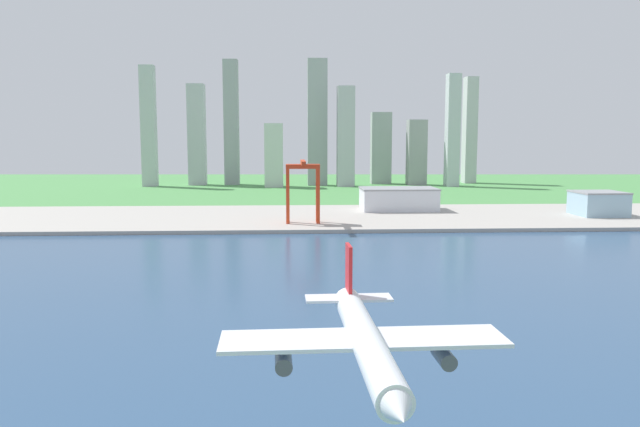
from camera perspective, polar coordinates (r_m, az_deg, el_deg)
The scene contains 8 objects.
ground_plane at distance 252.91m, azimuth -1.45°, elevation -6.06°, with size 2400.00×2400.00×0.00m, color #4B8E4A.
water_bay at distance 194.90m, azimuth -1.00°, elevation -9.98°, with size 840.00×360.00×0.15m, color #2D4C70.
industrial_pier at distance 439.96m, azimuth -2.07°, elevation -0.36°, with size 840.00×140.00×2.50m, color #A8A29A.
airplane_landing at distance 74.54m, azimuth 4.24°, elevation -11.66°, with size 34.84×40.21×12.17m.
port_crane_red at distance 397.27m, azimuth -1.60°, elevation 3.23°, with size 21.88×39.24×40.86m.
warehouse_main at distance 477.46m, azimuth 7.26°, elevation 1.35°, with size 57.83×35.78×17.15m.
warehouse_annex at distance 483.57m, azimuth 24.34°, elevation 0.86°, with size 32.29×32.62×17.16m.
distant_skyline at distance 765.66m, azimuth 0.01°, elevation 7.24°, with size 418.07×77.64×154.13m.
Camera 1 is at (-6.02, 53.57, 56.59)m, focal length 34.61 mm.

